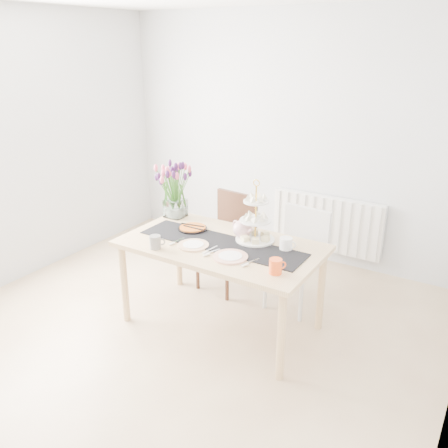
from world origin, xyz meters
The scene contains 15 objects.
room_shell centered at (0.00, 0.00, 1.30)m, with size 4.50×4.50×4.50m.
radiator centered at (0.50, 2.19, 0.45)m, with size 1.20×0.08×0.60m, color white.
dining_table centered at (0.20, 0.56, 0.67)m, with size 1.60×0.90×0.75m.
chair_brown centered at (-0.12, 1.22, 0.54)m, with size 0.50×0.50×0.92m.
chair_white centered at (0.60, 1.24, 0.52)m, with size 0.48×0.48×0.89m.
table_runner centered at (0.20, 0.56, 0.75)m, with size 1.40×0.35×0.01m, color black.
tulip_vase centered at (-0.49, 0.87, 1.09)m, with size 0.61×0.61×0.52m.
cake_stand centered at (0.40, 0.75, 0.88)m, with size 0.32×0.32×0.47m.
teapot centered at (0.28, 0.75, 0.83)m, with size 0.26×0.21×0.17m, color white, non-canonical shape.
cream_jug centered at (0.69, 0.72, 0.80)m, with size 0.10×0.10×0.10m, color white.
tart_tin centered at (-0.17, 0.68, 0.76)m, with size 0.25×0.25×0.03m.
mug_grey centered at (-0.19, 0.21, 0.80)m, with size 0.09×0.09×0.11m, color slate.
mug_orange centered at (0.80, 0.32, 0.80)m, with size 0.09×0.09×0.11m, color #F8521B.
plate_left centered at (0.03, 0.40, 0.76)m, with size 0.25×0.25×0.01m, color white.
plate_right centered at (0.40, 0.37, 0.76)m, with size 0.27×0.27×0.01m, color white.
Camera 1 is at (2.05, -2.39, 2.27)m, focal length 38.00 mm.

